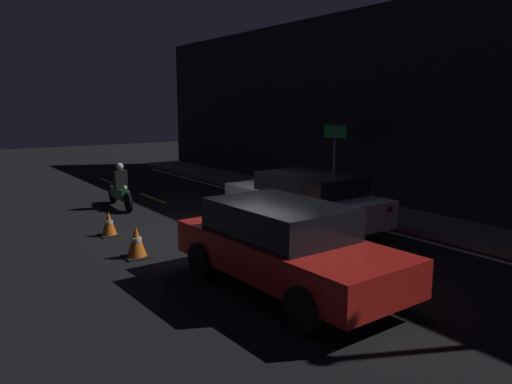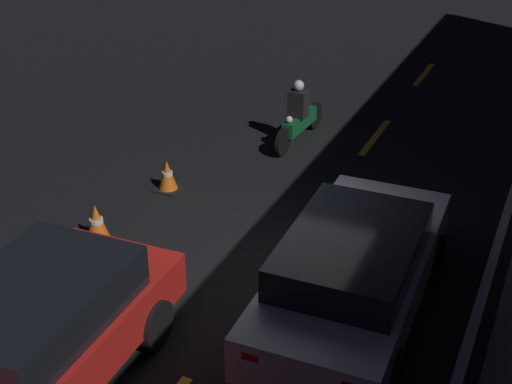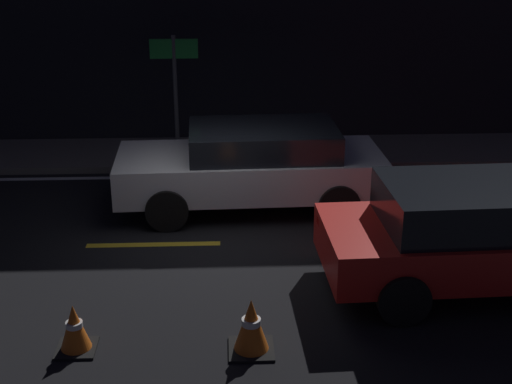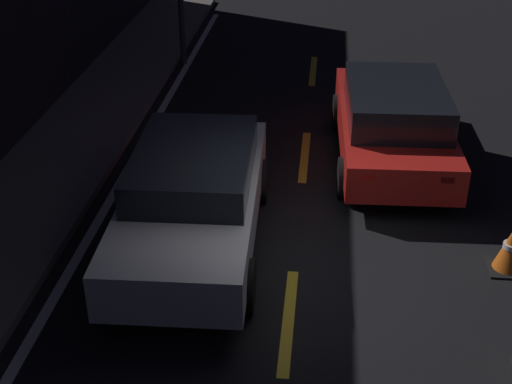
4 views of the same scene
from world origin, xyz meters
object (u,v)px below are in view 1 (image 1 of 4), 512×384
traffic_cone_near (109,224)px  traffic_cone_mid (136,242)px  shop_sign (335,147)px  taxi_red (284,244)px  motorcycle (120,189)px  sedan_white (305,199)px

traffic_cone_near → traffic_cone_mid: size_ratio=0.88×
traffic_cone_mid → shop_sign: bearing=100.4°
taxi_red → traffic_cone_near: size_ratio=7.65×
traffic_cone_near → shop_sign: 6.67m
motorcycle → shop_sign: (3.79, 5.09, 1.27)m
sedan_white → traffic_cone_mid: 4.28m
traffic_cone_near → traffic_cone_mid: traffic_cone_mid is taller
sedan_white → traffic_cone_mid: bearing=85.5°
taxi_red → traffic_cone_mid: taxi_red is taller
taxi_red → shop_sign: bearing=127.5°
motorcycle → shop_sign: bearing=56.3°
shop_sign → traffic_cone_near: bearing=-97.0°
sedan_white → taxi_red: bearing=133.1°
traffic_cone_mid → sedan_white: bearing=87.4°
traffic_cone_near → traffic_cone_mid: 1.99m
motorcycle → shop_sign: size_ratio=0.90×
sedan_white → traffic_cone_near: 4.71m
taxi_red → shop_sign: 6.78m
traffic_cone_near → motorcycle: bearing=155.8°
sedan_white → traffic_cone_near: size_ratio=7.74×
sedan_white → traffic_cone_near: bearing=60.4°
traffic_cone_mid → taxi_red: bearing=24.2°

